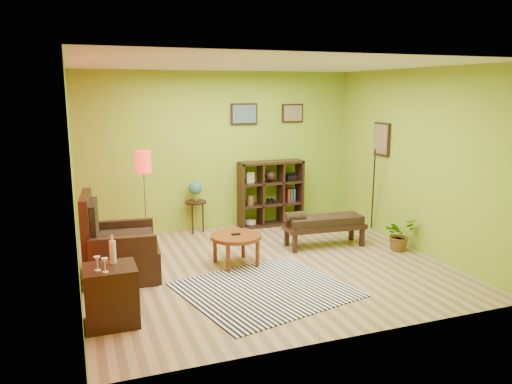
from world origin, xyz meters
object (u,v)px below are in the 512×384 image
object	(u,v)px
globe_table	(195,194)
potted_plant	(399,238)
coffee_table	(236,239)
armchair	(117,252)
bench	(322,223)
cube_shelf	(272,193)
side_cabinet	(111,295)
floor_lamp	(144,171)

from	to	relation	value
globe_table	potted_plant	distance (m)	3.49
potted_plant	coffee_table	bearing A→B (deg)	174.42
armchair	globe_table	distance (m)	2.32
coffee_table	armchair	distance (m)	1.64
armchair	coffee_table	bearing A→B (deg)	-3.47
coffee_table	bench	distance (m)	1.61
cube_shelf	potted_plant	distance (m)	2.50
side_cabinet	cube_shelf	bearing A→B (deg)	45.10
coffee_table	floor_lamp	size ratio (longest dim) A/B	0.46
globe_table	armchair	bearing A→B (deg)	-130.74
floor_lamp	cube_shelf	xyz separation A→B (m)	(2.43, 0.97, -0.69)
floor_lamp	globe_table	world-z (taller)	floor_lamp
armchair	floor_lamp	bearing A→B (deg)	56.63
side_cabinet	potted_plant	size ratio (longest dim) A/B	1.85
coffee_table	globe_table	xyz separation A→B (m)	(-0.14, 1.84, 0.31)
floor_lamp	bench	world-z (taller)	floor_lamp
coffee_table	armchair	bearing A→B (deg)	176.53
floor_lamp	coffee_table	bearing A→B (deg)	-37.02
globe_table	potted_plant	world-z (taller)	globe_table
coffee_table	side_cabinet	bearing A→B (deg)	-144.58
cube_shelf	potted_plant	xyz separation A→B (m)	(1.32, -2.08, -0.40)
coffee_table	floor_lamp	world-z (taller)	floor_lamp
side_cabinet	floor_lamp	bearing A→B (deg)	72.34
potted_plant	side_cabinet	bearing A→B (deg)	-166.76
armchair	bench	size ratio (longest dim) A/B	0.86
side_cabinet	bench	bearing A→B (deg)	25.84
coffee_table	cube_shelf	xyz separation A→B (m)	(1.29, 1.83, 0.22)
coffee_table	bench	xyz separation A→B (m)	(1.57, 0.35, 0.00)
coffee_table	bench	bearing A→B (deg)	12.44
coffee_table	potted_plant	world-z (taller)	coffee_table
coffee_table	cube_shelf	size ratio (longest dim) A/B	0.61
globe_table	cube_shelf	size ratio (longest dim) A/B	0.77
globe_table	potted_plant	xyz separation A→B (m)	(2.75, -2.09, -0.49)
armchair	cube_shelf	size ratio (longest dim) A/B	0.96
coffee_table	potted_plant	distance (m)	2.63
armchair	globe_table	bearing A→B (deg)	49.26
side_cabinet	globe_table	distance (m)	3.58
potted_plant	armchair	bearing A→B (deg)	175.23
globe_table	bench	xyz separation A→B (m)	(1.71, -1.49, -0.31)
coffee_table	globe_table	world-z (taller)	globe_table
armchair	potted_plant	size ratio (longest dim) A/B	2.23
coffee_table	potted_plant	size ratio (longest dim) A/B	1.41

